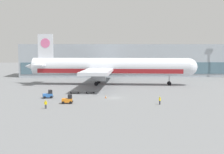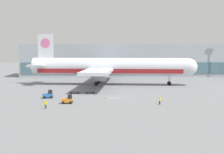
{
  "view_description": "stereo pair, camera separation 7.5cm",
  "coord_description": "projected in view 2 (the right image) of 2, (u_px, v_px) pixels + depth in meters",
  "views": [
    {
      "loc": [
        -3.3,
        -75.9,
        12.04
      ],
      "look_at": [
        -0.07,
        12.7,
        4.0
      ],
      "focal_mm": 50.0,
      "sensor_mm": 36.0,
      "label": 1
    },
    {
      "loc": [
        -3.23,
        -75.9,
        12.04
      ],
      "look_at": [
        -0.07,
        12.7,
        4.0
      ],
      "focal_mm": 50.0,
      "sensor_mm": 36.0,
      "label": 2
    }
  ],
  "objects": [
    {
      "name": "ground_crew_far",
      "position": [
        46.0,
        104.0,
        62.81
      ],
      "size": [
        0.53,
        0.35,
        1.74
      ],
      "rotation": [
        0.0,
        0.0,
        0.43
      ],
      "color": "black",
      "rests_on": "ground_plane"
    },
    {
      "name": "baggage_dolly_lead",
      "position": [
        75.0,
        92.0,
        84.6
      ],
      "size": [
        3.77,
        1.81,
        0.48
      ],
      "rotation": [
        0.0,
        0.0,
        0.11
      ],
      "color": "#56565B",
      "rests_on": "ground_plane"
    },
    {
      "name": "baggage_dolly_second",
      "position": [
        90.0,
        92.0,
        84.92
      ],
      "size": [
        3.77,
        1.81,
        0.48
      ],
      "rotation": [
        0.0,
        0.0,
        0.11
      ],
      "color": "#56565B",
      "rests_on": "ground_plane"
    },
    {
      "name": "baggage_tug_mid",
      "position": [
        68.0,
        100.0,
        68.7
      ],
      "size": [
        2.52,
        1.74,
        2.0
      ],
      "rotation": [
        0.0,
        0.0,
        0.04
      ],
      "color": "orange",
      "rests_on": "ground_plane"
    },
    {
      "name": "traffic_cone_near",
      "position": [
        106.0,
        97.0,
        76.2
      ],
      "size": [
        0.4,
        0.4,
        0.72
      ],
      "color": "black",
      "rests_on": "ground_plane"
    },
    {
      "name": "ground_plane",
      "position": [
        114.0,
        98.0,
        76.74
      ],
      "size": [
        400.0,
        400.0,
        0.0
      ],
      "primitive_type": "plane",
      "color": "slate"
    },
    {
      "name": "terminal_building",
      "position": [
        124.0,
        60.0,
        140.63
      ],
      "size": [
        90.0,
        18.2,
        14.0
      ],
      "color": "#9EA8B2",
      "rests_on": "ground_plane"
    },
    {
      "name": "ground_crew_near",
      "position": [
        160.0,
        100.0,
        67.31
      ],
      "size": [
        0.46,
        0.4,
        1.76
      ],
      "rotation": [
        0.0,
        0.0,
        0.68
      ],
      "color": "black",
      "rests_on": "ground_plane"
    },
    {
      "name": "airplane_main",
      "position": [
        108.0,
        67.0,
        104.36
      ],
      "size": [
        58.0,
        48.59,
        17.0
      ],
      "rotation": [
        0.0,
        0.0,
        -0.11
      ],
      "color": "silver",
      "rests_on": "ground_plane"
    },
    {
      "name": "baggage_tug_foreground",
      "position": [
        48.0,
        95.0,
        76.25
      ],
      "size": [
        2.74,
        2.2,
        2.0
      ],
      "rotation": [
        0.0,
        0.0,
        0.29
      ],
      "color": "#2D66B7",
      "rests_on": "ground_plane"
    }
  ]
}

